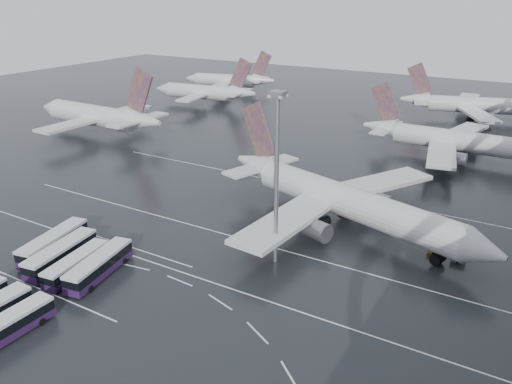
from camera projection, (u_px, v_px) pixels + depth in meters
The scene contains 21 objects.
ground at pixel (247, 285), 72.57m from camera, with size 420.00×420.00×0.00m, color black.
lane_marking_near at pixel (240, 292), 70.97m from camera, with size 120.00×0.25×0.01m, color silver.
lane_marking_mid at pixel (285, 251), 82.16m from camera, with size 120.00×0.25×0.01m, color silver.
lane_marking_far at pixel (347, 195), 104.54m from camera, with size 120.00×0.25×0.01m, color silver.
bus_bay_line_south at pixel (45, 291), 71.07m from camera, with size 28.00×0.25×0.01m, color silver.
bus_bay_line_north at pixel (126, 245), 83.86m from camera, with size 28.00×0.25×0.01m, color silver.
airliner_main at pixel (340, 200), 89.74m from camera, with size 56.38×48.82×19.47m.
airliner_gate_b at pixel (456, 141), 126.26m from camera, with size 51.00×45.97×17.75m.
airliner_gate_c at pixel (476, 106), 165.51m from camera, with size 49.73×45.23×17.98m.
jet_remote_west at pixel (100, 117), 146.45m from camera, with size 48.83×39.28×21.36m.
jet_remote_mid at pixel (206, 92), 186.10m from camera, with size 41.58×33.58×18.08m.
jet_remote_far at pixel (231, 81), 211.89m from camera, with size 39.75×32.21×17.37m.
bus_row_near_a at pixel (54, 243), 80.87m from camera, with size 5.40×13.90×3.34m.
bus_row_near_b at pixel (61, 254), 77.45m from camera, with size 4.89×13.68×3.29m.
bus_row_near_c at pixel (77, 264), 74.94m from camera, with size 4.35×12.35×2.98m.
bus_row_near_d at pixel (99, 265), 74.29m from camera, with size 5.28×13.45×3.23m.
bus_row_far_c at pixel (6, 327), 60.80m from camera, with size 3.04×12.28×3.02m.
floodlight_mast at pixel (277, 159), 72.83m from camera, with size 2.06×2.06×26.88m.
gse_cart_belly_a at pixel (435, 250), 81.28m from camera, with size 2.19×1.29×1.19m, color #AA7B16.
gse_cart_belly_d at pixel (459, 258), 78.70m from camera, with size 2.12×1.25×1.16m, color slate.
gse_cart_belly_e at pixel (436, 222), 91.08m from camera, with size 2.10×1.24×1.15m, color #AA7B16.
Camera 1 is at (32.67, -52.98, 39.72)m, focal length 35.00 mm.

